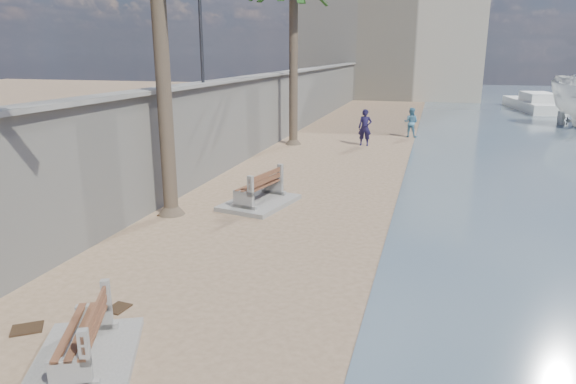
{
  "coord_description": "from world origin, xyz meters",
  "views": [
    {
      "loc": [
        2.99,
        -5.2,
        4.69
      ],
      "look_at": [
        -0.5,
        7.0,
        1.2
      ],
      "focal_mm": 32.0,
      "sensor_mm": 36.0,
      "label": 1
    }
  ],
  "objects_px": {
    "bench_near": "(83,340)",
    "bench_far": "(259,191)",
    "person_b": "(411,121)",
    "yacht_far": "(533,106)",
    "person_a": "(365,125)"
  },
  "relations": [
    {
      "from": "bench_near",
      "to": "yacht_far",
      "type": "height_order",
      "value": "yacht_far"
    },
    {
      "from": "bench_near",
      "to": "person_a",
      "type": "height_order",
      "value": "person_a"
    },
    {
      "from": "bench_near",
      "to": "person_a",
      "type": "bearing_deg",
      "value": 85.59
    },
    {
      "from": "bench_near",
      "to": "yacht_far",
      "type": "xyz_separation_m",
      "value": [
        12.67,
        40.78,
        -0.05
      ]
    },
    {
      "from": "bench_far",
      "to": "person_a",
      "type": "relative_size",
      "value": 1.32
    },
    {
      "from": "person_b",
      "to": "bench_near",
      "type": "bearing_deg",
      "value": 91.34
    },
    {
      "from": "bench_near",
      "to": "person_b",
      "type": "distance_m",
      "value": 24.06
    },
    {
      "from": "person_a",
      "to": "person_b",
      "type": "xyz_separation_m",
      "value": [
        2.12,
        3.46,
        -0.15
      ]
    },
    {
      "from": "bench_far",
      "to": "person_b",
      "type": "relative_size",
      "value": 1.55
    },
    {
      "from": "bench_far",
      "to": "yacht_far",
      "type": "relative_size",
      "value": 0.31
    },
    {
      "from": "person_a",
      "to": "yacht_far",
      "type": "bearing_deg",
      "value": 60.06
    },
    {
      "from": "person_a",
      "to": "person_b",
      "type": "relative_size",
      "value": 1.17
    },
    {
      "from": "bench_near",
      "to": "bench_far",
      "type": "bearing_deg",
      "value": 91.16
    },
    {
      "from": "bench_near",
      "to": "yacht_far",
      "type": "bearing_deg",
      "value": 72.74
    },
    {
      "from": "bench_far",
      "to": "yacht_far",
      "type": "xyz_separation_m",
      "value": [
        12.85,
        31.96,
        -0.11
      ]
    }
  ]
}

